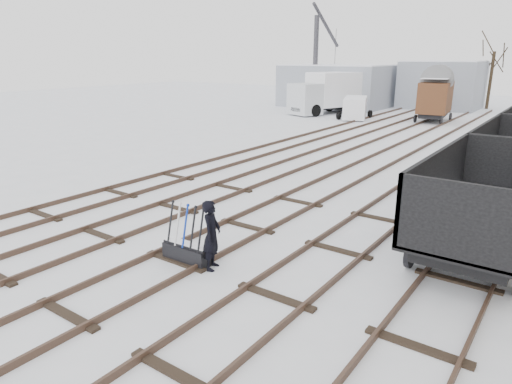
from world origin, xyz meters
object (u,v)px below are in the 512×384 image
lorry (330,92)px  freight_wagon_a (482,215)px  panel_van (355,108)px  box_van_wagon (435,96)px  crane (316,81)px  worker (212,235)px  ground_frame (187,251)px

lorry → freight_wagon_a: bearing=-35.5°
panel_van → box_van_wagon: bearing=-0.4°
box_van_wagon → crane: bearing=155.0°
worker → box_van_wagon: (-2.83, 29.59, 1.08)m
crane → worker: bearing=-65.0°
ground_frame → lorry: lorry is taller
panel_van → crane: 9.42m
panel_van → crane: size_ratio=0.44×
ground_frame → worker: bearing=6.1°
worker → panel_van: size_ratio=0.40×
lorry → panel_van: size_ratio=1.91×
box_van_wagon → lorry: bearing=172.7°
box_van_wagon → freight_wagon_a: bearing=-79.7°
crane → ground_frame: bearing=-66.1°
worker → crane: size_ratio=0.18×
freight_wagon_a → panel_van: (-13.52, 22.61, -0.08)m
worker → crane: (-15.47, 33.60, 1.70)m
ground_frame → panel_van: (-7.74, 27.60, 0.62)m
worker → panel_van: bearing=-5.5°
freight_wagon_a → panel_van: freight_wagon_a is taller
worker → lorry: size_ratio=0.21×
lorry → box_van_wagon: bearing=20.1°
worker → panel_van: (-8.49, 27.50, 0.04)m
ground_frame → worker: 0.95m
ground_frame → freight_wagon_a: bearing=39.3°
ground_frame → box_van_wagon: box_van_wagon is taller
worker → freight_wagon_a: (5.04, 4.89, 0.12)m
box_van_wagon → lorry: (-9.03, -0.01, -0.12)m
worker → panel_van: panel_van is taller
worker → freight_wagon_a: size_ratio=0.27×
ground_frame → crane: size_ratio=0.15×
crane → box_van_wagon: bearing=-17.3°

